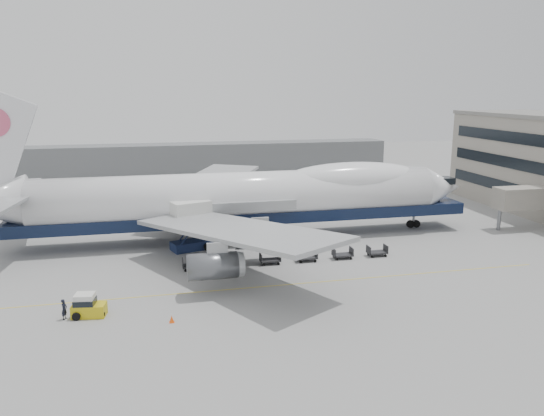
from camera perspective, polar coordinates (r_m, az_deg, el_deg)
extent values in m
plane|color=gray|center=(59.51, -1.36, -6.37)|extent=(260.00, 260.00, 0.00)
cube|color=gold|center=(53.99, -0.07, -8.38)|extent=(60.00, 0.15, 0.01)
cube|color=gray|center=(82.66, 25.66, 1.01)|extent=(9.00, 3.00, 3.00)
cylinder|color=slate|center=(80.85, 23.23, -1.18)|extent=(0.50, 0.50, 3.00)
cube|color=slate|center=(126.14, -12.34, 5.12)|extent=(110.00, 8.00, 7.00)
cylinder|color=white|center=(69.42, -3.38, 1.26)|extent=(52.00, 6.40, 6.40)
cube|color=#0D1732|center=(70.14, -2.55, -0.76)|extent=(60.00, 5.76, 1.50)
cone|color=white|center=(79.45, 17.72, 2.12)|extent=(6.00, 6.40, 6.40)
ellipsoid|color=white|center=(73.27, 8.73, 3.13)|extent=(20.67, 5.78, 4.56)
cube|color=#9EA0A3|center=(55.36, -3.96, -2.33)|extent=(20.35, 26.74, 2.26)
cube|color=#9EA0A3|center=(83.06, -7.08, 2.65)|extent=(20.35, 26.74, 2.26)
cylinder|color=#595B60|center=(87.85, -9.31, 1.66)|extent=(4.80, 2.60, 2.60)
cylinder|color=#595B60|center=(79.67, -4.56, 0.66)|extent=(4.80, 2.60, 2.60)
cylinder|color=#595B60|center=(60.51, -1.76, -3.17)|extent=(4.80, 2.60, 2.60)
cylinder|color=#595B60|center=(51.14, -6.42, -6.24)|extent=(4.80, 2.60, 2.60)
cylinder|color=slate|center=(78.41, 14.98, -1.16)|extent=(0.36, 0.36, 2.50)
cylinder|color=black|center=(78.57, 14.95, -1.66)|extent=(1.10, 0.45, 1.10)
cylinder|color=slate|center=(67.15, -5.43, -3.08)|extent=(0.36, 0.36, 2.50)
cylinder|color=black|center=(67.34, -5.42, -3.65)|extent=(1.10, 0.45, 1.10)
cylinder|color=slate|center=(72.90, -6.06, -1.83)|extent=(0.36, 0.36, 2.50)
cylinder|color=black|center=(73.08, -6.05, -2.36)|extent=(1.10, 0.45, 1.10)
cube|color=navy|center=(66.51, -8.60, -3.95)|extent=(5.49, 3.86, 1.10)
cube|color=silver|center=(65.39, -8.72, -0.21)|extent=(5.18, 3.93, 2.20)
cube|color=navy|center=(64.85, -8.58, -2.32)|extent=(3.41, 1.25, 3.94)
cube|color=navy|center=(66.96, -8.73, -1.84)|extent=(3.41, 1.25, 3.94)
cube|color=slate|center=(66.94, -8.83, 0.09)|extent=(2.65, 1.90, 0.15)
cylinder|color=black|center=(65.48, -10.10, -4.36)|extent=(0.90, 0.35, 0.90)
cylinder|color=black|center=(67.39, -10.19, -3.88)|extent=(0.90, 0.35, 0.90)
cylinder|color=black|center=(65.73, -6.96, -4.19)|extent=(0.90, 0.35, 0.90)
cylinder|color=black|center=(67.63, -7.14, -3.71)|extent=(0.90, 0.35, 0.90)
cube|color=gold|center=(49.70, -19.07, -10.34)|extent=(3.04, 1.95, 1.11)
cube|color=silver|center=(49.41, -19.50, -9.25)|extent=(1.82, 1.66, 1.01)
cube|color=black|center=(49.48, -19.48, -9.47)|extent=(1.94, 1.77, 0.51)
cylinder|color=black|center=(49.31, -20.31, -10.88)|extent=(0.71, 0.30, 0.71)
cylinder|color=black|center=(50.51, -20.13, -10.30)|extent=(0.71, 0.30, 0.71)
cylinder|color=black|center=(49.07, -17.94, -10.82)|extent=(0.71, 0.30, 0.71)
cylinder|color=black|center=(50.27, -17.81, -10.23)|extent=(0.71, 0.30, 0.71)
imported|color=black|center=(49.66, -21.45, -10.11)|extent=(0.63, 0.77, 1.83)
cone|color=#EB4C0C|center=(46.79, -10.74, -11.63)|extent=(0.41, 0.41, 0.64)
cube|color=#EB4C0C|center=(46.91, -10.72, -11.97)|extent=(0.43, 0.43, 0.03)
cube|color=#2D2D30|center=(59.18, -8.49, -6.16)|extent=(2.30, 1.35, 0.18)
cube|color=#2D2D30|center=(58.99, -9.58, -5.85)|extent=(0.08, 1.35, 0.90)
cube|color=#2D2D30|center=(59.13, -7.44, -5.73)|extent=(0.08, 1.35, 0.90)
cylinder|color=black|center=(58.70, -9.27, -6.65)|extent=(0.30, 0.12, 0.30)
cylinder|color=black|center=(59.74, -9.35, -6.31)|extent=(0.30, 0.12, 0.30)
cylinder|color=black|center=(58.82, -7.61, -6.55)|extent=(0.30, 0.12, 0.30)
cylinder|color=black|center=(59.86, -7.71, -6.22)|extent=(0.30, 0.12, 0.30)
cube|color=#2D2D30|center=(59.63, -4.31, -5.90)|extent=(2.30, 1.35, 0.18)
cube|color=#2D2D30|center=(59.36, -5.37, -5.60)|extent=(0.08, 1.35, 0.90)
cube|color=#2D2D30|center=(59.66, -3.26, -5.47)|extent=(0.08, 1.35, 0.90)
cylinder|color=black|center=(59.09, -5.04, -6.40)|extent=(0.30, 0.12, 0.30)
cylinder|color=black|center=(60.13, -5.19, -6.06)|extent=(0.30, 0.12, 0.30)
cylinder|color=black|center=(59.33, -3.40, -6.29)|extent=(0.30, 0.12, 0.30)
cylinder|color=black|center=(60.36, -3.58, -5.96)|extent=(0.30, 0.12, 0.30)
cube|color=#2D2D30|center=(60.38, -0.21, -5.63)|extent=(2.30, 1.35, 0.18)
cube|color=#2D2D30|center=(60.04, -1.24, -5.34)|extent=(0.08, 1.35, 0.90)
cube|color=#2D2D30|center=(60.50, 0.81, -5.19)|extent=(0.08, 1.35, 0.90)
cylinder|color=black|center=(59.80, -0.89, -6.12)|extent=(0.30, 0.12, 0.30)
cylinder|color=black|center=(60.82, -1.11, -5.79)|extent=(0.30, 0.12, 0.30)
cylinder|color=black|center=(60.16, 0.70, -6.00)|extent=(0.30, 0.12, 0.30)
cylinder|color=black|center=(61.17, 0.46, -5.68)|extent=(0.30, 0.12, 0.30)
cube|color=#2D2D30|center=(61.44, 3.77, -5.33)|extent=(2.30, 1.35, 0.18)
cube|color=#2D2D30|center=(61.02, 2.78, -5.05)|extent=(0.08, 1.35, 0.90)
cube|color=#2D2D30|center=(61.63, 4.76, -4.90)|extent=(0.08, 1.35, 0.90)
cylinder|color=black|center=(60.80, 3.14, -5.81)|extent=(0.30, 0.12, 0.30)
cylinder|color=black|center=(61.81, 2.86, -5.50)|extent=(0.30, 0.12, 0.30)
cylinder|color=black|center=(61.28, 4.68, -5.69)|extent=(0.30, 0.12, 0.30)
cylinder|color=black|center=(62.27, 4.37, -5.38)|extent=(0.30, 0.12, 0.30)
cube|color=#2D2D30|center=(62.78, 7.59, -5.02)|extent=(2.30, 1.35, 0.18)
cube|color=#2D2D30|center=(62.30, 6.65, -4.75)|extent=(0.08, 1.35, 0.90)
cube|color=#2D2D30|center=(63.05, 8.54, -4.59)|extent=(0.08, 1.35, 0.90)
cylinder|color=black|center=(62.10, 7.02, -5.49)|extent=(0.30, 0.12, 0.30)
cylinder|color=black|center=(63.08, 6.68, -5.19)|extent=(0.30, 0.12, 0.30)
cylinder|color=black|center=(62.68, 8.49, -5.37)|extent=(0.30, 0.12, 0.30)
cylinder|color=black|center=(63.66, 8.13, -5.07)|extent=(0.30, 0.12, 0.30)
cube|color=#2D2D30|center=(64.39, 11.23, -4.70)|extent=(2.30, 1.35, 0.18)
cube|color=#2D2D30|center=(63.84, 10.34, -4.44)|extent=(0.08, 1.35, 0.90)
cube|color=#2D2D30|center=(64.72, 12.13, -4.28)|extent=(0.08, 1.35, 0.90)
cylinder|color=black|center=(63.67, 10.71, -5.17)|extent=(0.30, 0.12, 0.30)
cylinder|color=black|center=(64.63, 10.33, -4.88)|extent=(0.30, 0.12, 0.30)
cylinder|color=black|center=(64.35, 12.11, -5.04)|extent=(0.30, 0.12, 0.30)
cylinder|color=black|center=(65.30, 11.70, -4.76)|extent=(0.30, 0.12, 0.30)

